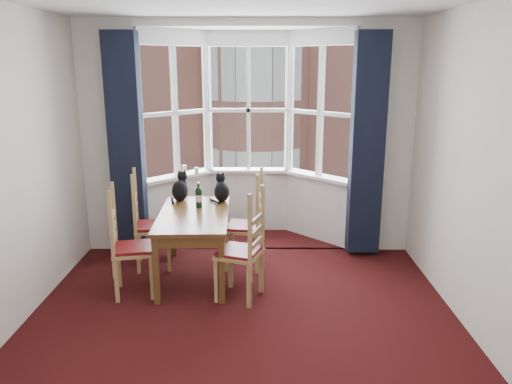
{
  "coord_description": "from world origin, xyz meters",
  "views": [
    {
      "loc": [
        0.16,
        -3.75,
        2.31
      ],
      "look_at": [
        0.12,
        1.05,
        1.05
      ],
      "focal_mm": 35.0,
      "sensor_mm": 36.0,
      "label": 1
    }
  ],
  "objects_px": {
    "chair_right_far": "(252,228)",
    "candle_short": "(196,171)",
    "chair_left_near": "(124,250)",
    "dining_table": "(194,221)",
    "cat_left": "(180,189)",
    "candle_tall": "(184,170)",
    "cat_right": "(222,190)",
    "chair_left_far": "(145,228)",
    "chair_right_near": "(248,254)",
    "wine_bottle": "(199,197)"
  },
  "relations": [
    {
      "from": "chair_right_far",
      "to": "candle_short",
      "type": "xyz_separation_m",
      "value": [
        -0.74,
        0.99,
        0.45
      ]
    },
    {
      "from": "chair_left_near",
      "to": "candle_short",
      "type": "xyz_separation_m",
      "value": [
        0.53,
        1.7,
        0.45
      ]
    },
    {
      "from": "dining_table",
      "to": "chair_right_far",
      "type": "xyz_separation_m",
      "value": [
        0.62,
        0.28,
        -0.17
      ]
    },
    {
      "from": "cat_left",
      "to": "candle_tall",
      "type": "distance_m",
      "value": 0.72
    },
    {
      "from": "cat_right",
      "to": "candle_tall",
      "type": "height_order",
      "value": "cat_right"
    },
    {
      "from": "dining_table",
      "to": "chair_left_far",
      "type": "distance_m",
      "value": 0.68
    },
    {
      "from": "chair_right_near",
      "to": "chair_right_far",
      "type": "xyz_separation_m",
      "value": [
        0.03,
        0.81,
        0.0
      ]
    },
    {
      "from": "cat_right",
      "to": "wine_bottle",
      "type": "height_order",
      "value": "cat_right"
    },
    {
      "from": "chair_left_far",
      "to": "cat_right",
      "type": "height_order",
      "value": "cat_right"
    },
    {
      "from": "dining_table",
      "to": "chair_left_far",
      "type": "bearing_deg",
      "value": 155.97
    },
    {
      "from": "dining_table",
      "to": "cat_left",
      "type": "height_order",
      "value": "cat_left"
    },
    {
      "from": "chair_left_near",
      "to": "chair_right_near",
      "type": "height_order",
      "value": "same"
    },
    {
      "from": "wine_bottle",
      "to": "candle_short",
      "type": "bearing_deg",
      "value": 98.28
    },
    {
      "from": "dining_table",
      "to": "chair_right_far",
      "type": "relative_size",
      "value": 1.52
    },
    {
      "from": "chair_right_far",
      "to": "cat_left",
      "type": "height_order",
      "value": "cat_left"
    },
    {
      "from": "chair_left_far",
      "to": "candle_tall",
      "type": "bearing_deg",
      "value": 71.19
    },
    {
      "from": "dining_table",
      "to": "chair_left_far",
      "type": "height_order",
      "value": "chair_left_far"
    },
    {
      "from": "chair_left_far",
      "to": "candle_tall",
      "type": "height_order",
      "value": "candle_tall"
    },
    {
      "from": "chair_left_far",
      "to": "candle_short",
      "type": "relative_size",
      "value": 9.55
    },
    {
      "from": "cat_right",
      "to": "candle_short",
      "type": "height_order",
      "value": "cat_right"
    },
    {
      "from": "dining_table",
      "to": "cat_right",
      "type": "height_order",
      "value": "cat_right"
    },
    {
      "from": "chair_right_near",
      "to": "wine_bottle",
      "type": "xyz_separation_m",
      "value": [
        -0.56,
        0.75,
        0.39
      ]
    },
    {
      "from": "dining_table",
      "to": "chair_right_near",
      "type": "xyz_separation_m",
      "value": [
        0.59,
        -0.53,
        -0.17
      ]
    },
    {
      "from": "chair_left_near",
      "to": "chair_right_far",
      "type": "bearing_deg",
      "value": 29.13
    },
    {
      "from": "dining_table",
      "to": "cat_left",
      "type": "distance_m",
      "value": 0.61
    },
    {
      "from": "cat_left",
      "to": "chair_left_near",
      "type": "bearing_deg",
      "value": -114.5
    },
    {
      "from": "dining_table",
      "to": "candle_tall",
      "type": "bearing_deg",
      "value": 102.55
    },
    {
      "from": "dining_table",
      "to": "cat_left",
      "type": "bearing_deg",
      "value": 112.98
    },
    {
      "from": "chair_left_near",
      "to": "cat_right",
      "type": "distance_m",
      "value": 1.36
    },
    {
      "from": "dining_table",
      "to": "candle_short",
      "type": "bearing_deg",
      "value": 95.43
    },
    {
      "from": "wine_bottle",
      "to": "cat_left",
      "type": "bearing_deg",
      "value": 129.9
    },
    {
      "from": "chair_left_far",
      "to": "cat_right",
      "type": "relative_size",
      "value": 2.69
    },
    {
      "from": "chair_left_far",
      "to": "wine_bottle",
      "type": "bearing_deg",
      "value": -4.73
    },
    {
      "from": "chair_left_far",
      "to": "chair_right_near",
      "type": "bearing_deg",
      "value": -33.72
    },
    {
      "from": "chair_left_near",
      "to": "candle_tall",
      "type": "distance_m",
      "value": 1.77
    },
    {
      "from": "chair_left_far",
      "to": "cat_right",
      "type": "bearing_deg",
      "value": 13.91
    },
    {
      "from": "cat_left",
      "to": "wine_bottle",
      "type": "relative_size",
      "value": 1.26
    },
    {
      "from": "chair_left_near",
      "to": "wine_bottle",
      "type": "relative_size",
      "value": 3.23
    },
    {
      "from": "chair_left_far",
      "to": "cat_left",
      "type": "distance_m",
      "value": 0.61
    },
    {
      "from": "chair_right_near",
      "to": "cat_left",
      "type": "distance_m",
      "value": 1.39
    },
    {
      "from": "candle_tall",
      "to": "candle_short",
      "type": "distance_m",
      "value": 0.16
    },
    {
      "from": "candle_tall",
      "to": "chair_right_near",
      "type": "bearing_deg",
      "value": -63.79
    },
    {
      "from": "chair_left_near",
      "to": "cat_right",
      "type": "height_order",
      "value": "cat_right"
    },
    {
      "from": "cat_right",
      "to": "chair_right_far",
      "type": "bearing_deg",
      "value": -30.15
    },
    {
      "from": "chair_left_far",
      "to": "chair_left_near",
      "type": "bearing_deg",
      "value": -93.95
    },
    {
      "from": "chair_left_near",
      "to": "cat_left",
      "type": "distance_m",
      "value": 1.12
    },
    {
      "from": "candle_short",
      "to": "wine_bottle",
      "type": "bearing_deg",
      "value": -81.72
    },
    {
      "from": "chair_left_far",
      "to": "cat_right",
      "type": "xyz_separation_m",
      "value": [
        0.87,
        0.22,
        0.39
      ]
    },
    {
      "from": "cat_left",
      "to": "candle_tall",
      "type": "height_order",
      "value": "cat_left"
    },
    {
      "from": "cat_right",
      "to": "candle_short",
      "type": "relative_size",
      "value": 3.55
    }
  ]
}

